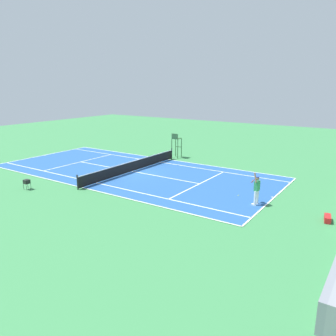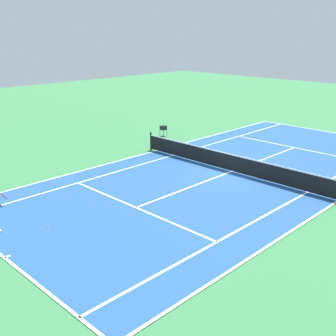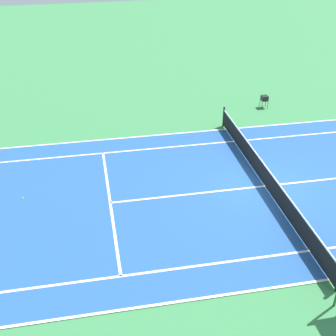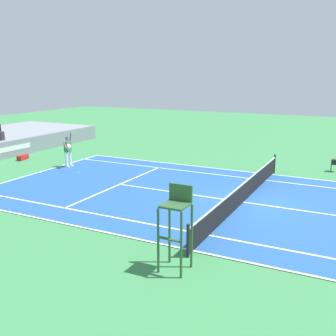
{
  "view_description": "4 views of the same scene",
  "coord_description": "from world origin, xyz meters",
  "px_view_note": "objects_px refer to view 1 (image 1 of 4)",
  "views": [
    {
      "loc": [
        20.84,
        17.65,
        7.13
      ],
      "look_at": [
        0.59,
        3.97,
        1.0
      ],
      "focal_mm": 35.72,
      "sensor_mm": 36.0,
      "label": 1
    },
    {
      "loc": [
        -11.8,
        16.55,
        6.79
      ],
      "look_at": [
        0.59,
        3.97,
        1.0
      ],
      "focal_mm": 44.83,
      "sensor_mm": 36.0,
      "label": 2
    },
    {
      "loc": [
        -14.92,
        6.95,
        10.39
      ],
      "look_at": [
        0.59,
        3.97,
        1.0
      ],
      "focal_mm": 49.04,
      "sensor_mm": 36.0,
      "label": 3
    },
    {
      "loc": [
        -16.23,
        -4.53,
        5.43
      ],
      "look_at": [
        0.59,
        3.97,
        1.0
      ],
      "focal_mm": 42.79,
      "sensor_mm": 36.0,
      "label": 4
    }
  ],
  "objects_px": {
    "ball_hopper": "(27,181)",
    "tennis_player": "(257,189)",
    "tennis_ball": "(238,195)",
    "equipment_bag": "(328,218)",
    "umpire_chair": "(176,142)"
  },
  "relations": [
    {
      "from": "ball_hopper",
      "to": "tennis_player",
      "type": "bearing_deg",
      "value": 112.48
    },
    {
      "from": "ball_hopper",
      "to": "equipment_bag",
      "type": "bearing_deg",
      "value": 107.03
    },
    {
      "from": "tennis_player",
      "to": "ball_hopper",
      "type": "relative_size",
      "value": 2.98
    },
    {
      "from": "tennis_ball",
      "to": "equipment_bag",
      "type": "height_order",
      "value": "equipment_bag"
    },
    {
      "from": "umpire_chair",
      "to": "equipment_bag",
      "type": "xyz_separation_m",
      "value": [
        9.01,
        15.41,
        -1.4
      ]
    },
    {
      "from": "tennis_player",
      "to": "umpire_chair",
      "type": "distance_m",
      "value": 14.32
    },
    {
      "from": "tennis_player",
      "to": "tennis_ball",
      "type": "bearing_deg",
      "value": -122.81
    },
    {
      "from": "tennis_ball",
      "to": "umpire_chair",
      "type": "height_order",
      "value": "umpire_chair"
    },
    {
      "from": "equipment_bag",
      "to": "ball_hopper",
      "type": "distance_m",
      "value": 19.24
    },
    {
      "from": "equipment_bag",
      "to": "ball_hopper",
      "type": "bearing_deg",
      "value": -72.97
    },
    {
      "from": "ball_hopper",
      "to": "umpire_chair",
      "type": "bearing_deg",
      "value": 168.5
    },
    {
      "from": "tennis_ball",
      "to": "ball_hopper",
      "type": "height_order",
      "value": "ball_hopper"
    },
    {
      "from": "tennis_player",
      "to": "tennis_ball",
      "type": "relative_size",
      "value": 30.63
    },
    {
      "from": "umpire_chair",
      "to": "ball_hopper",
      "type": "bearing_deg",
      "value": -11.5
    },
    {
      "from": "tennis_player",
      "to": "tennis_ball",
      "type": "height_order",
      "value": "tennis_player"
    }
  ]
}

